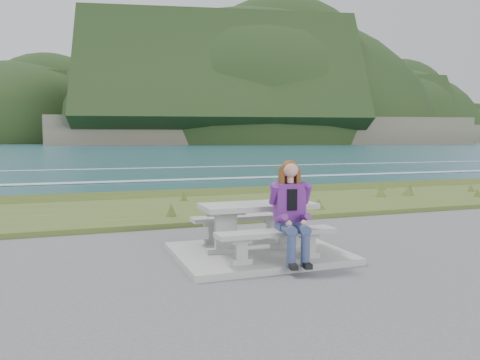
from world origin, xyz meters
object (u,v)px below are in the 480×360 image
at_px(picnic_table, 258,214).
at_px(bench_seaward, 243,221).
at_px(bench_landward, 276,237).
at_px(seated_woman, 293,225).

distance_m(picnic_table, bench_seaward, 0.74).
height_order(picnic_table, bench_landward, picnic_table).
xyz_separation_m(picnic_table, seated_woman, (0.19, -0.84, -0.05)).
distance_m(bench_landward, bench_seaward, 1.40).
relative_size(picnic_table, bench_landward, 1.00).
height_order(picnic_table, bench_seaward, picnic_table).
distance_m(picnic_table, bench_landward, 0.74).
relative_size(bench_landward, seated_woman, 1.23).
xyz_separation_m(picnic_table, bench_landward, (0.00, -0.70, -0.23)).
height_order(bench_landward, seated_woman, seated_woman).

